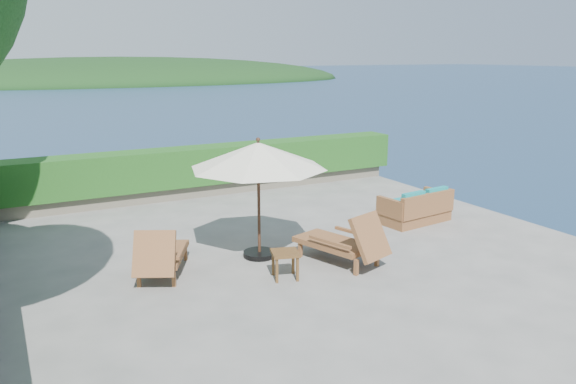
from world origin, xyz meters
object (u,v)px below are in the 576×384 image
patio_umbrella (258,157)px  lounge_left (161,254)px  side_table (285,256)px  wicker_loveseat (416,209)px  lounge_right (345,241)px

patio_umbrella → lounge_left: size_ratio=1.61×
patio_umbrella → side_table: (-0.06, -1.20, -1.56)m
side_table → wicker_loveseat: bearing=20.1°
patio_umbrella → lounge_left: 2.50m
lounge_right → side_table: (-1.31, -0.11, -0.03)m
lounge_right → patio_umbrella: bearing=120.6°
wicker_loveseat → lounge_left: bearing=177.2°
lounge_left → side_table: bearing=-3.8°
patio_umbrella → side_table: patio_umbrella is taller
patio_umbrella → side_table: bearing=-93.0°
patio_umbrella → wicker_loveseat: size_ratio=1.65×
lounge_left → wicker_loveseat: (6.15, 0.46, -0.09)m
lounge_right → lounge_left: bearing=144.5°
lounge_left → side_table: size_ratio=3.18×
side_table → wicker_loveseat: size_ratio=0.32×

